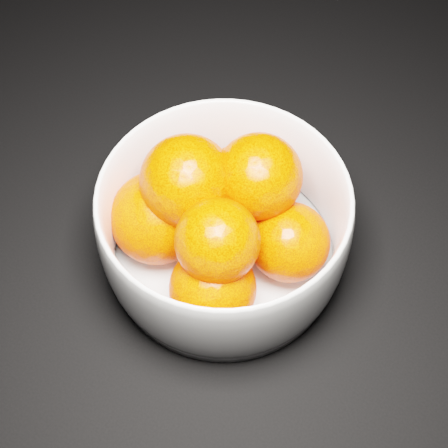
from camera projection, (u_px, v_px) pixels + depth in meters
The scene contains 3 objects.
ground at pixel (87, 211), 0.61m from camera, with size 3.00×3.00×0.00m, color black.
bowl at pixel (224, 227), 0.54m from camera, with size 0.22×0.22×0.10m.
orange_pile at pixel (217, 215), 0.53m from camera, with size 0.19×0.17×0.12m.
Camera 1 is at (0.30, -0.21, 0.50)m, focal length 50.00 mm.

